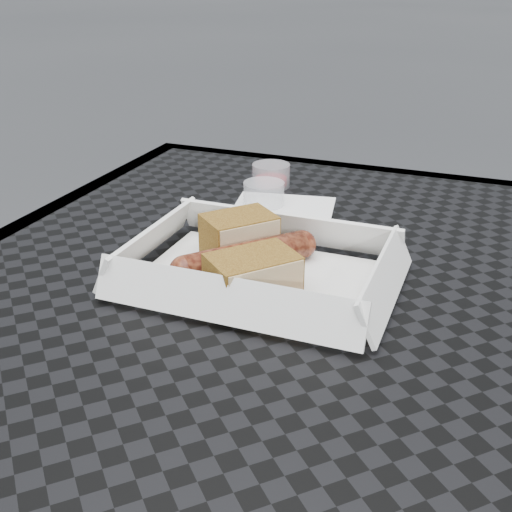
# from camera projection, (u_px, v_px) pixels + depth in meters

# --- Properties ---
(patio_table) EXTENTS (0.80, 0.80, 0.74)m
(patio_table) POSITION_uv_depth(u_px,v_px,m) (339.00, 364.00, 0.61)
(patio_table) COLOR black
(patio_table) RESTS_ON ground
(food_tray) EXTENTS (0.22, 0.15, 0.00)m
(food_tray) POSITION_uv_depth(u_px,v_px,m) (260.00, 279.00, 0.61)
(food_tray) COLOR white
(food_tray) RESTS_ON patio_table
(bratwurst) EXTENTS (0.11, 0.12, 0.03)m
(bratwurst) POSITION_uv_depth(u_px,v_px,m) (246.00, 257.00, 0.61)
(bratwurst) COLOR brown
(bratwurst) RESTS_ON food_tray
(bread_near) EXTENTS (0.08, 0.08, 0.04)m
(bread_near) POSITION_uv_depth(u_px,v_px,m) (239.00, 236.00, 0.64)
(bread_near) COLOR brown
(bread_near) RESTS_ON food_tray
(bread_far) EXTENTS (0.09, 0.09, 0.04)m
(bread_far) POSITION_uv_depth(u_px,v_px,m) (253.00, 276.00, 0.56)
(bread_far) COLOR brown
(bread_far) RESTS_ON food_tray
(veg_garnish) EXTENTS (0.03, 0.03, 0.00)m
(veg_garnish) POSITION_uv_depth(u_px,v_px,m) (317.00, 309.00, 0.55)
(veg_garnish) COLOR #E8590A
(veg_garnish) RESTS_ON food_tray
(napkin) EXTENTS (0.14, 0.14, 0.00)m
(napkin) POSITION_uv_depth(u_px,v_px,m) (282.00, 212.00, 0.77)
(napkin) COLOR white
(napkin) RESTS_ON patio_table
(condiment_cup_sauce) EXTENTS (0.05, 0.05, 0.03)m
(condiment_cup_sauce) POSITION_uv_depth(u_px,v_px,m) (271.00, 175.00, 0.85)
(condiment_cup_sauce) COLOR maroon
(condiment_cup_sauce) RESTS_ON patio_table
(condiment_cup_empty) EXTENTS (0.05, 0.05, 0.03)m
(condiment_cup_empty) POSITION_uv_depth(u_px,v_px,m) (264.00, 194.00, 0.78)
(condiment_cup_empty) COLOR silver
(condiment_cup_empty) RESTS_ON patio_table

